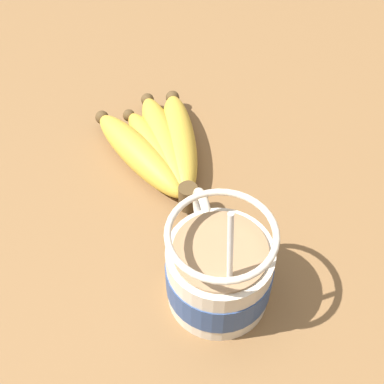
% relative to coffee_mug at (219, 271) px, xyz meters
% --- Properties ---
extents(table, '(1.36, 1.36, 0.03)m').
position_rel_coffee_mug_xyz_m(table, '(0.09, 0.02, -0.06)').
color(table, brown).
rests_on(table, ground).
extents(coffee_mug, '(0.13, 0.10, 0.15)m').
position_rel_coffee_mug_xyz_m(coffee_mug, '(0.00, 0.00, 0.00)').
color(coffee_mug, beige).
rests_on(coffee_mug, table).
extents(banana_bunch, '(0.19, 0.13, 0.04)m').
position_rel_coffee_mug_xyz_m(banana_bunch, '(0.19, 0.02, -0.02)').
color(banana_bunch, '#4C381E').
rests_on(banana_bunch, table).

